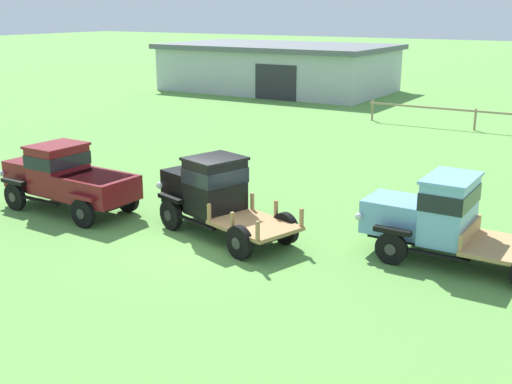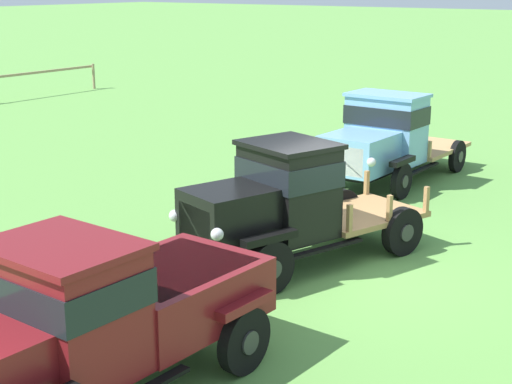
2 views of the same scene
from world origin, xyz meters
name	(u,v)px [view 2 (image 2 of 2)]	position (x,y,z in m)	size (l,w,h in m)	color
ground_plane	(343,273)	(0.00, 0.00, 0.00)	(240.00, 240.00, 0.00)	#5B9342
vintage_truck_foreground_near	(91,318)	(-5.38, 0.23, 1.08)	(4.88, 2.14, 2.08)	black
vintage_truck_second_in_line	(282,203)	(-0.38, 0.99, 1.15)	(4.94, 2.89, 2.18)	black
vintage_truck_midrow_center	(383,139)	(5.74, 2.25, 1.12)	(5.17, 2.20, 2.19)	black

